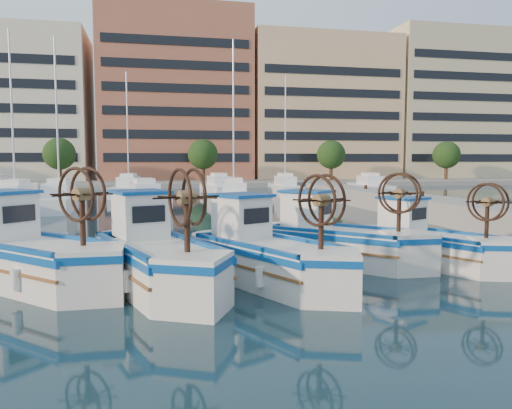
% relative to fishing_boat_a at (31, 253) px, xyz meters
% --- Properties ---
extents(ground, '(300.00, 300.00, 0.00)m').
position_rel_fishing_boat_a_xyz_m(ground, '(6.01, -0.92, -0.88)').
color(ground, '#17343D').
rests_on(ground, ground).
extents(quay, '(3.00, 60.00, 1.20)m').
position_rel_fishing_boat_a_xyz_m(quay, '(19.01, 7.08, -0.28)').
color(quay, gray).
rests_on(quay, ground).
extents(waterfront, '(180.00, 40.00, 25.60)m').
position_rel_fishing_boat_a_xyz_m(waterfront, '(15.24, 64.12, 10.22)').
color(waterfront, gray).
rests_on(waterfront, ground).
extents(yacht_marina, '(39.11, 23.19, 11.50)m').
position_rel_fishing_boat_a_xyz_m(yacht_marina, '(2.83, 26.97, -0.35)').
color(yacht_marina, white).
rests_on(yacht_marina, ground).
extents(fishing_boat_a, '(4.89, 4.91, 3.18)m').
position_rel_fishing_boat_a_xyz_m(fishing_boat_a, '(0.00, 0.00, 0.00)').
color(fishing_boat_a, silver).
rests_on(fishing_boat_a, ground).
extents(fishing_boat_b, '(3.51, 5.23, 3.16)m').
position_rel_fishing_boat_a_xyz_m(fishing_boat_b, '(3.21, -0.84, -0.00)').
color(fishing_boat_b, silver).
rests_on(fishing_boat_b, ground).
extents(fishing_boat_c, '(3.78, 4.99, 3.01)m').
position_rel_fishing_boat_a_xyz_m(fishing_boat_c, '(6.16, -0.96, -0.05)').
color(fishing_boat_c, silver).
rests_on(fishing_boat_c, ground).
extents(fishing_boat_d, '(4.50, 4.64, 2.97)m').
position_rel_fishing_boat_a_xyz_m(fishing_boat_d, '(8.97, 1.10, -0.06)').
color(fishing_boat_d, silver).
rests_on(fishing_boat_d, ground).
extents(fishing_boat_e, '(3.42, 4.45, 2.69)m').
position_rel_fishing_boat_a_xyz_m(fishing_boat_e, '(11.76, 0.28, -0.14)').
color(fishing_boat_e, silver).
rests_on(fishing_boat_e, ground).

